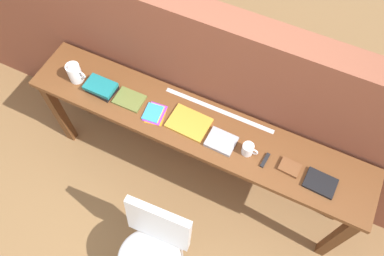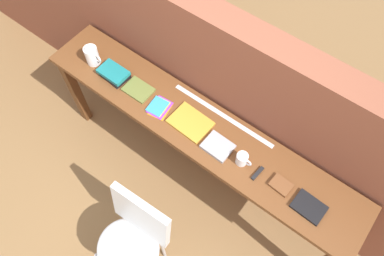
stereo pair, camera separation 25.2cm
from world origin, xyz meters
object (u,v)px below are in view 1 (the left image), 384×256
(chair_white_moulded, at_px, (153,248))
(pamphlet_pile_colourful, at_px, (155,113))
(leather_journal_brown, at_px, (290,167))
(book_repair_rightmost, at_px, (320,183))
(pitcher_white, at_px, (75,73))
(magazine_cycling, at_px, (129,99))
(mug, at_px, (248,149))
(book_open_centre, at_px, (189,123))
(multitool_folded, at_px, (265,160))
(book_stack_leftmost, at_px, (101,87))

(chair_white_moulded, bearing_deg, pamphlet_pile_colourful, 115.50)
(pamphlet_pile_colourful, height_order, leather_journal_brown, leather_journal_brown)
(book_repair_rightmost, bearing_deg, pamphlet_pile_colourful, -177.51)
(pitcher_white, distance_m, magazine_cycling, 0.44)
(mug, bearing_deg, chair_white_moulded, -113.69)
(book_open_centre, distance_m, multitool_folded, 0.57)
(book_open_centre, relative_size, leather_journal_brown, 2.13)
(magazine_cycling, relative_size, multitool_folded, 1.86)
(leather_journal_brown, relative_size, book_repair_rightmost, 0.67)
(magazine_cycling, xyz_separation_m, book_repair_rightmost, (1.40, -0.02, 0.00))
(pamphlet_pile_colourful, height_order, mug, mug)
(book_repair_rightmost, bearing_deg, pitcher_white, -177.93)
(pamphlet_pile_colourful, distance_m, mug, 0.69)
(magazine_cycling, distance_m, leather_journal_brown, 1.19)
(book_open_centre, distance_m, leather_journal_brown, 0.73)
(book_stack_leftmost, height_order, magazine_cycling, book_stack_leftmost)
(book_stack_leftmost, distance_m, leather_journal_brown, 1.41)
(book_open_centre, bearing_deg, book_stack_leftmost, -175.78)
(book_stack_leftmost, distance_m, pamphlet_pile_colourful, 0.44)
(chair_white_moulded, distance_m, book_open_centre, 0.87)
(mug, distance_m, multitool_folded, 0.13)
(multitool_folded, relative_size, leather_journal_brown, 0.85)
(leather_journal_brown, bearing_deg, pitcher_white, -176.00)
(pamphlet_pile_colourful, distance_m, book_open_centre, 0.25)
(magazine_cycling, height_order, book_open_centre, same)
(book_open_centre, distance_m, mug, 0.44)
(book_open_centre, bearing_deg, pitcher_white, -176.43)
(chair_white_moulded, height_order, mug, mug)
(chair_white_moulded, bearing_deg, multitool_folded, 58.57)
(mug, distance_m, leather_journal_brown, 0.29)
(pamphlet_pile_colourful, bearing_deg, chair_white_moulded, -64.50)
(book_stack_leftmost, bearing_deg, book_open_centre, 1.82)
(pitcher_white, relative_size, book_repair_rightmost, 0.95)
(chair_white_moulded, distance_m, leather_journal_brown, 1.05)
(pamphlet_pile_colourful, bearing_deg, book_stack_leftmost, 178.50)
(magazine_cycling, bearing_deg, mug, -1.58)
(chair_white_moulded, xyz_separation_m, book_open_centre, (-0.11, 0.79, 0.36))
(pamphlet_pile_colourful, xyz_separation_m, book_open_centre, (0.25, 0.03, 0.00))
(magazine_cycling, distance_m, pamphlet_pile_colourful, 0.22)
(magazine_cycling, distance_m, book_open_centre, 0.46)
(pitcher_white, distance_m, book_stack_leftmost, 0.22)
(book_stack_leftmost, bearing_deg, chair_white_moulded, -43.74)
(chair_white_moulded, relative_size, multitool_folded, 8.10)
(pitcher_white, height_order, multitool_folded, pitcher_white)
(pamphlet_pile_colourful, height_order, multitool_folded, multitool_folded)
(book_open_centre, relative_size, multitool_folded, 2.52)
(chair_white_moulded, bearing_deg, magazine_cycling, 126.55)
(book_stack_leftmost, bearing_deg, pitcher_white, 179.07)
(pitcher_white, height_order, book_open_centre, pitcher_white)
(leather_journal_brown, bearing_deg, book_open_centre, -177.43)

